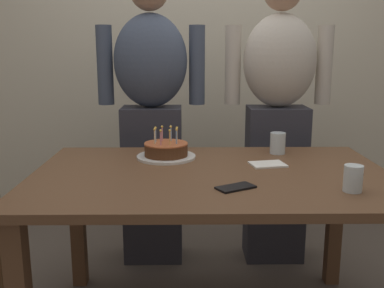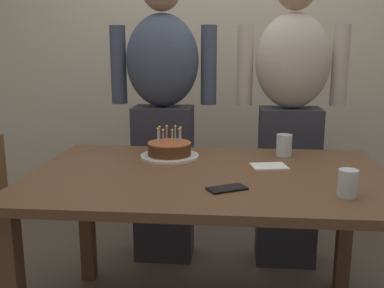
% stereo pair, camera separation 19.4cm
% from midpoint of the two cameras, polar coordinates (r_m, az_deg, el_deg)
% --- Properties ---
extents(back_wall, '(5.20, 0.10, 2.60)m').
position_cam_midpoint_polar(back_wall, '(3.34, -0.58, 13.09)').
color(back_wall, beige).
rests_on(back_wall, ground_plane).
extents(dining_table, '(1.50, 0.96, 0.74)m').
position_cam_midpoint_polar(dining_table, '(1.89, -0.46, -6.51)').
color(dining_table, brown).
rests_on(dining_table, ground_plane).
extents(birthday_cake, '(0.28, 0.28, 0.15)m').
position_cam_midpoint_polar(birthday_cake, '(2.11, -5.98, -0.93)').
color(birthday_cake, white).
rests_on(birthday_cake, dining_table).
extents(water_glass_near, '(0.07, 0.07, 0.10)m').
position_cam_midpoint_polar(water_glass_near, '(1.68, 16.90, -4.29)').
color(water_glass_near, silver).
rests_on(water_glass_near, dining_table).
extents(water_glass_far, '(0.08, 0.08, 0.10)m').
position_cam_midpoint_polar(water_glass_far, '(2.21, 8.48, 0.08)').
color(water_glass_far, silver).
rests_on(water_glass_far, dining_table).
extents(cell_phone, '(0.16, 0.13, 0.01)m').
position_cam_midpoint_polar(cell_phone, '(1.66, 2.28, -5.63)').
color(cell_phone, black).
rests_on(cell_phone, dining_table).
extents(napkin_stack, '(0.17, 0.14, 0.01)m').
position_cam_midpoint_polar(napkin_stack, '(1.99, 6.96, -2.64)').
color(napkin_stack, white).
rests_on(napkin_stack, dining_table).
extents(person_man_bearded, '(0.61, 0.27, 1.66)m').
position_cam_midpoint_polar(person_man_bearded, '(2.56, -7.38, 3.67)').
color(person_man_bearded, '#33333D').
rests_on(person_man_bearded, ground_plane).
extents(person_woman_cardigan, '(0.61, 0.27, 1.66)m').
position_cam_midpoint_polar(person_woman_cardigan, '(2.58, 8.82, 3.69)').
color(person_woman_cardigan, '#33333D').
rests_on(person_woman_cardigan, ground_plane).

